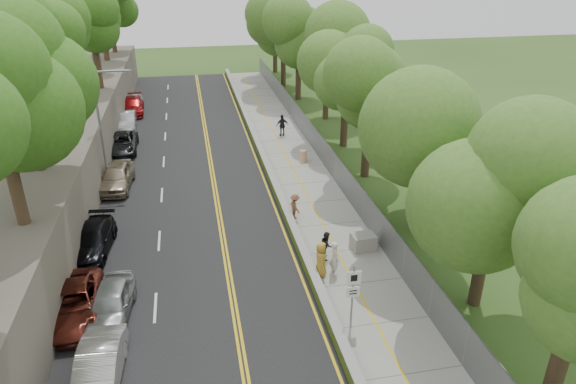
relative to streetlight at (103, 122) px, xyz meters
The scene contains 26 objects.
ground 18.08m from the streetlight, 53.23° to the right, with size 140.00×140.00×0.00m, color #33511E.
road 6.93m from the streetlight, 11.17° to the left, with size 11.20×66.00×0.04m, color black.
sidewalk 13.84m from the streetlight, ahead, with size 4.20×66.00×0.05m, color gray.
jersey_barrier 11.60m from the streetlight, ahead, with size 0.42×66.00×0.60m, color #9DE133.
rock_embankment 4.15m from the streetlight, 161.78° to the left, with size 5.00×66.00×4.00m, color #595147.
chainlink_fence 15.58m from the streetlight, ahead, with size 0.04×66.00×2.00m, color slate.
trees_embankment 6.46m from the streetlight, 158.49° to the left, with size 6.40×66.00×13.00m, color #3D761F, non-canonical shape.
trees_fenceside 17.65m from the streetlight, ahead, with size 7.00×66.00×14.00m, color #53832E, non-canonical shape.
streetlight is the anchor object (origin of this frame).
signpost 20.72m from the streetlight, 55.92° to the right, with size 0.62×0.09×3.10m.
construction_barrel 14.49m from the streetlight, ahead, with size 0.54×0.54×0.89m, color #CF6114.
concrete_block 18.36m from the streetlight, 37.96° to the right, with size 1.25×0.94×0.84m, color gray.
car_0 14.87m from the streetlight, 84.15° to the right, with size 1.70×4.22×1.44m, color #A4A5A9.
car_1 18.70m from the streetlight, 85.41° to the right, with size 1.51×4.32×1.42m, color beige.
car_2 14.46m from the streetlight, 90.57° to the right, with size 2.29×4.96×1.38m, color #582016.
car_3 9.37m from the streetlight, 90.93° to the right, with size 1.95×4.79×1.39m, color black.
car_4 3.81m from the streetlight, 34.01° to the right, with size 1.91×4.75×1.62m, color gray.
car_5 13.03m from the streetlight, 90.63° to the left, with size 1.66×4.76×1.57m, color #A0A4A8.
car_6 7.92m from the streetlight, 89.97° to the left, with size 2.33×5.06×1.41m, color black.
car_7 18.14m from the streetlight, 89.86° to the left, with size 2.11×5.19×1.51m, color maroon.
car_8 19.35m from the streetlight, 90.42° to the left, with size 1.80×4.48×1.53m, color #B2B2B6.
painter_0 17.55m from the streetlight, 49.22° to the right, with size 0.91×0.59×1.87m, color #BB8F2E.
painter_1 18.01m from the streetlight, 47.50° to the right, with size 0.67×0.44×1.83m, color silver.
painter_2 16.99m from the streetlight, 43.96° to the right, with size 0.74×0.58×1.52m, color black.
painter_3 13.69m from the streetlight, 31.46° to the right, with size 1.00×0.58×1.55m, color brown.
person_far 15.98m from the streetlight, 31.54° to the left, with size 1.10×0.46×1.87m, color black.
Camera 1 is at (-4.95, -19.52, 14.65)m, focal length 32.00 mm.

